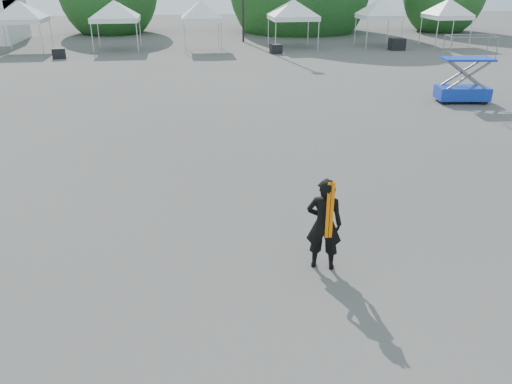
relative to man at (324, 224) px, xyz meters
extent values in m
plane|color=#474442|center=(-0.55, 0.82, -0.90)|extent=(120.00, 120.00, 0.00)
cylinder|color=#382314|center=(-8.55, 40.82, 0.23)|extent=(0.36, 0.36, 2.27)
cylinder|color=#382314|center=(8.45, 39.82, 0.50)|extent=(0.36, 0.36, 2.80)
cylinder|color=#382314|center=(21.45, 37.82, 0.15)|extent=(0.36, 0.36, 2.10)
cylinder|color=silver|center=(-11.64, 28.37, 0.10)|extent=(0.06, 0.06, 2.00)
cylinder|color=silver|center=(-14.48, 31.21, 0.10)|extent=(0.06, 0.06, 2.00)
cylinder|color=silver|center=(-11.64, 31.21, 0.10)|extent=(0.06, 0.06, 2.00)
cube|color=white|center=(-13.06, 29.79, 1.18)|extent=(3.04, 3.04, 0.30)
pyramid|color=white|center=(-13.06, 29.79, 2.43)|extent=(4.30, 4.30, 1.10)
cylinder|color=silver|center=(-8.33, 28.20, 0.10)|extent=(0.06, 0.06, 2.00)
cylinder|color=silver|center=(-5.36, 28.20, 0.10)|extent=(0.06, 0.06, 2.00)
cylinder|color=silver|center=(-8.33, 31.17, 0.10)|extent=(0.06, 0.06, 2.00)
cylinder|color=silver|center=(-5.36, 31.17, 0.10)|extent=(0.06, 0.06, 2.00)
cube|color=white|center=(-6.84, 29.68, 1.18)|extent=(3.17, 3.17, 0.30)
pyramid|color=white|center=(-6.84, 29.68, 2.43)|extent=(4.48, 4.48, 1.10)
cylinder|color=silver|center=(-2.17, 27.39, 0.10)|extent=(0.06, 0.06, 2.00)
cylinder|color=silver|center=(0.31, 27.39, 0.10)|extent=(0.06, 0.06, 2.00)
cylinder|color=silver|center=(-2.17, 29.86, 0.10)|extent=(0.06, 0.06, 2.00)
cylinder|color=silver|center=(0.31, 29.86, 0.10)|extent=(0.06, 0.06, 2.00)
cube|color=white|center=(-0.93, 28.63, 1.18)|extent=(2.67, 2.67, 0.30)
pyramid|color=white|center=(-0.93, 28.63, 2.43)|extent=(3.78, 3.78, 1.10)
cylinder|color=silver|center=(4.10, 27.62, 0.10)|extent=(0.06, 0.06, 2.00)
cylinder|color=silver|center=(7.16, 27.62, 0.10)|extent=(0.06, 0.06, 2.00)
cylinder|color=silver|center=(4.10, 30.68, 0.10)|extent=(0.06, 0.06, 2.00)
cylinder|color=silver|center=(7.16, 30.68, 0.10)|extent=(0.06, 0.06, 2.00)
cube|color=white|center=(5.63, 29.15, 1.18)|extent=(3.26, 3.26, 0.30)
cylinder|color=silver|center=(10.76, 27.76, 0.10)|extent=(0.06, 0.06, 2.00)
cylinder|color=silver|center=(13.34, 27.76, 0.10)|extent=(0.06, 0.06, 2.00)
cylinder|color=silver|center=(10.76, 30.35, 0.10)|extent=(0.06, 0.06, 2.00)
cylinder|color=silver|center=(13.34, 30.35, 0.10)|extent=(0.06, 0.06, 2.00)
cube|color=white|center=(12.05, 29.06, 1.18)|extent=(2.79, 2.79, 0.30)
cylinder|color=silver|center=(15.75, 27.18, 0.10)|extent=(0.06, 0.06, 2.00)
cylinder|color=silver|center=(18.37, 27.18, 0.10)|extent=(0.06, 0.06, 2.00)
cylinder|color=silver|center=(15.75, 29.79, 0.10)|extent=(0.06, 0.06, 2.00)
cylinder|color=silver|center=(18.37, 29.79, 0.10)|extent=(0.06, 0.06, 2.00)
cube|color=white|center=(17.06, 28.48, 1.18)|extent=(2.82, 2.82, 0.30)
imported|color=black|center=(0.00, 0.00, 0.00)|extent=(0.76, 0.62, 1.80)
cube|color=orange|center=(0.00, -0.18, 0.36)|extent=(0.14, 0.02, 1.08)
cube|color=#0D0B94|center=(9.31, 11.80, -0.51)|extent=(2.25, 1.36, 0.53)
cube|color=#0D0B94|center=(9.31, 11.80, 0.91)|extent=(2.16, 1.30, 0.09)
cylinder|color=black|center=(8.46, 11.48, -0.75)|extent=(0.33, 0.18, 0.32)
cylinder|color=black|center=(10.03, 11.24, -0.75)|extent=(0.33, 0.18, 0.32)
cylinder|color=black|center=(8.59, 12.35, -0.75)|extent=(0.33, 0.18, 0.32)
cylinder|color=black|center=(10.16, 12.12, -0.75)|extent=(0.33, 0.18, 0.32)
cube|color=black|center=(-10.22, 26.37, -0.59)|extent=(0.95, 0.81, 0.64)
cube|color=black|center=(3.93, 26.46, -0.60)|extent=(0.82, 0.66, 0.61)
cube|color=black|center=(12.70, 26.86, -0.50)|extent=(1.06, 0.84, 0.80)
camera|label=1|loc=(-2.39, -7.83, 4.23)|focal=35.00mm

